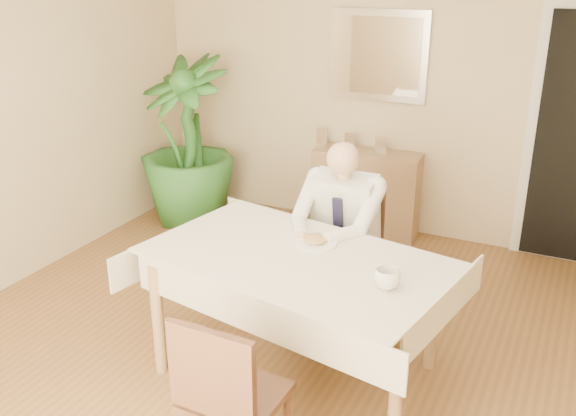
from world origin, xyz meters
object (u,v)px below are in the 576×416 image
at_px(coffee_mug, 387,279).
at_px(potted_palm, 186,141).
at_px(dining_table, 297,270).
at_px(chair_near, 226,394).
at_px(seated_man, 336,229).
at_px(sideboard, 366,192).
at_px(chair_far, 350,243).

xyz_separation_m(coffee_mug, potted_palm, (-2.47, 1.84, -0.04)).
relative_size(dining_table, chair_near, 2.12).
bearing_deg(coffee_mug, dining_table, 167.06).
relative_size(seated_man, potted_palm, 0.81).
distance_m(dining_table, sideboard, 2.22).
height_order(chair_near, coffee_mug, chair_near).
xyz_separation_m(dining_table, chair_far, (-0.00, 0.88, -0.20)).
relative_size(chair_far, coffee_mug, 6.35).
bearing_deg(potted_palm, chair_near, -53.02).
height_order(dining_table, chair_far, chair_far).
relative_size(dining_table, sideboard, 2.03).
relative_size(chair_far, chair_near, 0.95).
bearing_deg(potted_palm, coffee_mug, -36.63).
bearing_deg(sideboard, seated_man, -81.38).
bearing_deg(coffee_mug, chair_far, 119.47).
xyz_separation_m(seated_man, potted_palm, (-1.90, 1.11, 0.07)).
relative_size(chair_far, sideboard, 0.91).
bearing_deg(chair_far, dining_table, -95.30).
height_order(chair_far, chair_near, chair_near).
relative_size(seated_man, sideboard, 1.33).
distance_m(coffee_mug, potted_palm, 3.08).
height_order(chair_near, seated_man, seated_man).
height_order(chair_far, seated_man, seated_man).
height_order(seated_man, coffee_mug, seated_man).
relative_size(dining_table, coffee_mug, 14.23).
height_order(chair_far, coffee_mug, coffee_mug).
distance_m(dining_table, chair_near, 0.97).
bearing_deg(seated_man, sideboard, 101.92).
relative_size(dining_table, potted_palm, 1.24).
bearing_deg(chair_near, chair_far, 94.22).
xyz_separation_m(chair_far, coffee_mug, (0.57, -1.01, 0.33)).
height_order(dining_table, seated_man, seated_man).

